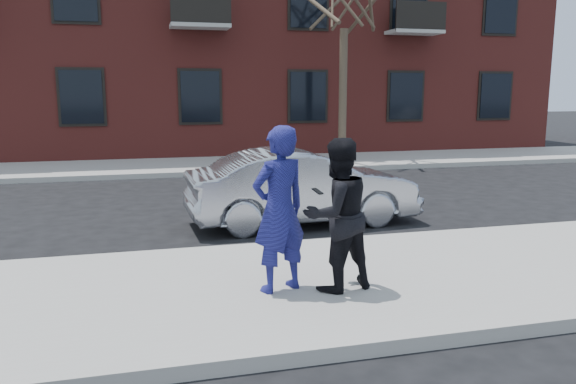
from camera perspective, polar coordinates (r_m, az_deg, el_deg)
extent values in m
plane|color=black|center=(7.10, 1.59, -9.54)|extent=(100.00, 100.00, 0.00)
cube|color=gray|center=(6.85, 2.19, -9.63)|extent=(50.00, 3.50, 0.15)
cube|color=#999691|center=(8.51, -1.32, -5.64)|extent=(50.00, 0.10, 0.15)
cube|color=gray|center=(17.92, -8.47, 2.68)|extent=(50.00, 3.50, 0.15)
cube|color=#999691|center=(16.15, -7.78, 1.87)|extent=(50.00, 0.10, 0.15)
cube|color=maroon|center=(24.98, -5.82, 18.49)|extent=(24.00, 10.00, 12.00)
cube|color=black|center=(20.20, 2.05, 9.68)|extent=(1.30, 0.06, 1.70)
cube|color=black|center=(23.53, 20.32, 9.14)|extent=(1.30, 0.06, 1.70)
cube|color=black|center=(20.42, 2.11, 18.69)|extent=(1.30, 0.06, 1.70)
cube|color=black|center=(23.72, 20.82, 16.88)|extent=(1.30, 0.06, 1.70)
cylinder|color=#382B21|center=(18.55, 5.59, 9.74)|extent=(0.26, 0.26, 4.20)
imported|color=#999BA3|center=(10.16, 1.48, 0.50)|extent=(4.21, 1.63, 1.37)
imported|color=navy|center=(6.29, -0.90, -1.80)|extent=(0.80, 0.67, 1.89)
cube|color=black|center=(6.37, -2.41, 1.65)|extent=(0.11, 0.14, 0.08)
imported|color=black|center=(6.36, 5.01, -2.34)|extent=(0.99, 0.85, 1.74)
cube|color=black|center=(6.38, 3.02, 0.08)|extent=(0.12, 0.15, 0.06)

